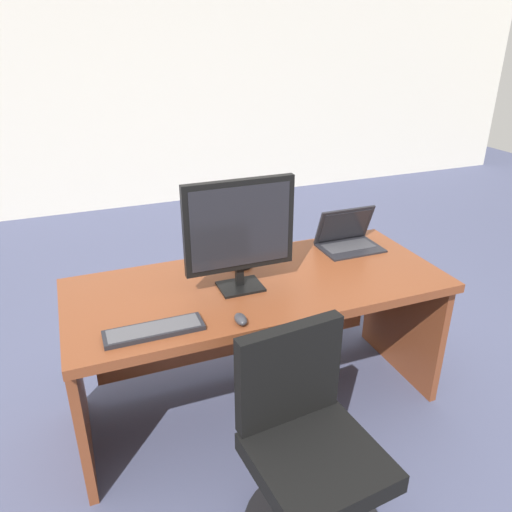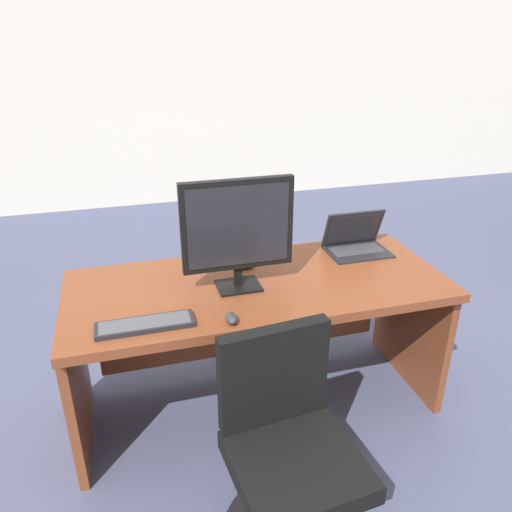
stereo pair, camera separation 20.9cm
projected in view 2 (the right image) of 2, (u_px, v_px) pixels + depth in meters
name	position (u px, v px, depth m)	size (l,w,h in m)	color
ground	(207.00, 279.00, 4.00)	(12.00, 12.00, 0.00)	#474C6B
back_wall	(165.00, 74.00, 5.24)	(10.00, 0.10, 2.80)	silver
desk	(256.00, 312.00, 2.50)	(1.81, 0.77, 0.74)	brown
monitor	(238.00, 228.00, 2.20)	(0.51, 0.16, 0.52)	black
laptop	(355.00, 238.00, 2.69)	(0.33, 0.24, 0.22)	black
keyboard	(145.00, 324.00, 2.01)	(0.40, 0.12, 0.02)	black
mouse	(231.00, 318.00, 2.04)	(0.05, 0.09, 0.04)	#2D2D33
desk_lamp	(244.00, 214.00, 2.40)	(0.12, 0.14, 0.39)	black
office_chair	(289.00, 463.00, 1.88)	(0.56, 0.56, 0.85)	black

